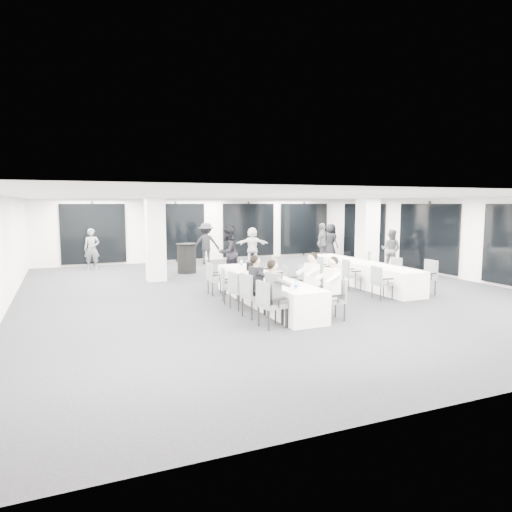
{
  "coord_description": "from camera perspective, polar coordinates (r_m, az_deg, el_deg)",
  "views": [
    {
      "loc": [
        -5.61,
        -12.23,
        2.61
      ],
      "look_at": [
        -0.55,
        -0.2,
        1.1
      ],
      "focal_mm": 32.0,
      "sensor_mm": 36.0,
      "label": 1
    }
  ],
  "objects": [
    {
      "name": "chair_main_right_second",
      "position": [
        11.21,
        7.35,
        -4.02
      ],
      "size": [
        0.6,
        0.62,
        0.97
      ],
      "rotation": [
        0.0,
        0.0,
        1.82
      ],
      "color": "#56595E",
      "rests_on": "floor"
    },
    {
      "name": "cocktail_table",
      "position": [
        17.34,
        -8.65,
        -0.26
      ],
      "size": [
        0.8,
        0.8,
        1.11
      ],
      "color": "black",
      "rests_on": "floor"
    },
    {
      "name": "chair_side_left_far",
      "position": [
        15.31,
        8.41,
        -1.44
      ],
      "size": [
        0.47,
        0.51,
        0.86
      ],
      "rotation": [
        0.0,
        0.0,
        -1.65
      ],
      "color": "#56595E",
      "rests_on": "floor"
    },
    {
      "name": "chair_side_right_far",
      "position": [
        16.34,
        13.14,
        -0.82
      ],
      "size": [
        0.5,
        0.56,
        0.97
      ],
      "rotation": [
        0.0,
        0.0,
        1.6
      ],
      "color": "#56595E",
      "rests_on": "floor"
    },
    {
      "name": "standing_guest_h",
      "position": [
        18.68,
        16.51,
        1.08
      ],
      "size": [
        0.92,
        1.02,
        1.81
      ],
      "primitive_type": "imported",
      "rotation": [
        0.0,
        0.0,
        2.14
      ],
      "color": "#505357",
      "rests_on": "floor"
    },
    {
      "name": "standing_guest_d",
      "position": [
        20.23,
        8.29,
        1.94
      ],
      "size": [
        1.33,
        1.24,
        1.99
      ],
      "primitive_type": "imported",
      "rotation": [
        0.0,
        0.0,
        3.8
      ],
      "color": "#505357",
      "rests_on": "floor"
    },
    {
      "name": "standing_guest_g",
      "position": [
        19.23,
        -19.84,
        1.16
      ],
      "size": [
        0.72,
        0.61,
        1.84
      ],
      "primitive_type": "imported",
      "rotation": [
        0.0,
        0.0,
        -0.1
      ],
      "color": "#505357",
      "rests_on": "floor"
    },
    {
      "name": "standing_guest_e",
      "position": [
        22.23,
        9.34,
        2.17
      ],
      "size": [
        0.69,
        0.98,
        1.86
      ],
      "primitive_type": "imported",
      "rotation": [
        0.0,
        0.0,
        1.74
      ],
      "color": "black",
      "rests_on": "floor"
    },
    {
      "name": "plate_c",
      "position": [
        11.48,
        1.72,
        -2.67
      ],
      "size": [
        0.21,
        0.21,
        0.03
      ],
      "color": "white",
      "rests_on": "banquet_table_main"
    },
    {
      "name": "chair_main_right_mid",
      "position": [
        12.03,
        5.07,
        -3.23
      ],
      "size": [
        0.59,
        0.62,
        0.99
      ],
      "rotation": [
        0.0,
        0.0,
        1.35
      ],
      "color": "#56595E",
      "rests_on": "floor"
    },
    {
      "name": "seated_guest_b",
      "position": [
        10.48,
        0.3,
        -3.28
      ],
      "size": [
        0.5,
        0.38,
        1.44
      ],
      "rotation": [
        0.0,
        0.0,
        -1.57
      ],
      "color": "black",
      "rests_on": "floor"
    },
    {
      "name": "chair_main_left_second",
      "position": [
        10.44,
        -0.54,
        -4.6
      ],
      "size": [
        0.58,
        0.63,
        1.02
      ],
      "rotation": [
        0.0,
        0.0,
        -1.43
      ],
      "color": "#56595E",
      "rests_on": "floor"
    },
    {
      "name": "plate_b",
      "position": [
        10.36,
        5.06,
        -3.7
      ],
      "size": [
        0.21,
        0.21,
        0.03
      ],
      "color": "white",
      "rests_on": "banquet_table_main"
    },
    {
      "name": "chair_main_left_near",
      "position": [
        9.61,
        1.6,
        -5.68
      ],
      "size": [
        0.55,
        0.6,
        1.0
      ],
      "rotation": [
        0.0,
        0.0,
        -1.46
      ],
      "color": "#56595E",
      "rests_on": "floor"
    },
    {
      "name": "ice_bucket_near",
      "position": [
        10.87,
        2.77,
        -2.58
      ],
      "size": [
        0.23,
        0.23,
        0.26
      ],
      "primitive_type": "cylinder",
      "color": "black",
      "rests_on": "banquet_table_main"
    },
    {
      "name": "standing_guest_a",
      "position": [
        16.99,
        -3.11,
        0.72
      ],
      "size": [
        0.78,
        0.82,
        1.75
      ],
      "primitive_type": "imported",
      "rotation": [
        0.0,
        0.0,
        1.01
      ],
      "color": "black",
      "rests_on": "floor"
    },
    {
      "name": "chair_main_left_fourth",
      "position": [
        12.0,
        -3.53,
        -3.46
      ],
      "size": [
        0.54,
        0.57,
        0.91
      ],
      "rotation": [
        0.0,
        0.0,
        -1.78
      ],
      "color": "#56595E",
      "rests_on": "floor"
    },
    {
      "name": "wine_glass",
      "position": [
        9.87,
        7.88,
        -3.47
      ],
      "size": [
        0.08,
        0.08,
        0.2
      ],
      "color": "silver",
      "rests_on": "banquet_table_main"
    },
    {
      "name": "water_bottle_a",
      "position": [
        9.88,
        5.01,
        -3.66
      ],
      "size": [
        0.07,
        0.07,
        0.21
      ],
      "primitive_type": "cylinder",
      "color": "silver",
      "rests_on": "banquet_table_main"
    },
    {
      "name": "chair_side_right_mid",
      "position": [
        15.05,
        16.79,
        -1.69
      ],
      "size": [
        0.5,
        0.55,
        0.9
      ],
      "rotation": [
        0.0,
        0.0,
        1.68
      ],
      "color": "#56595E",
      "rests_on": "floor"
    },
    {
      "name": "seated_guest_a",
      "position": [
        9.64,
        2.5,
        -4.16
      ],
      "size": [
        0.5,
        0.38,
        1.44
      ],
      "rotation": [
        0.0,
        0.0,
        -1.57
      ],
      "color": "#505357",
      "rests_on": "floor"
    },
    {
      "name": "banquet_table_side",
      "position": [
        14.98,
        13.03,
        -2.16
      ],
      "size": [
        0.9,
        5.0,
        0.75
      ],
      "primitive_type": "cube",
      "color": "white",
      "rests_on": "floor"
    },
    {
      "name": "standing_guest_c",
      "position": [
        19.77,
        -6.24,
        1.92
      ],
      "size": [
        1.46,
        1.08,
        2.02
      ],
      "primitive_type": "imported",
      "rotation": [
        0.0,
        0.0,
        2.78
      ],
      "color": "black",
      "rests_on": "floor"
    },
    {
      "name": "column_left",
      "position": [
        15.73,
        -12.46,
        2.03
      ],
      "size": [
        0.6,
        0.6,
        2.8
      ],
      "primitive_type": "cube",
      "color": "silver",
      "rests_on": "floor"
    },
    {
      "name": "chair_main_left_far",
      "position": [
        13.13,
        -5.28,
        -2.56
      ],
      "size": [
        0.48,
        0.54,
        0.92
      ],
      "rotation": [
        0.0,
        0.0,
        -1.53
      ],
      "color": "#56595E",
      "rests_on": "floor"
    },
    {
      "name": "chair_side_right_near",
      "position": [
        13.98,
        20.58,
        -2.23
      ],
      "size": [
        0.5,
        0.57,
        0.99
      ],
      "rotation": [
        0.0,
        0.0,
        1.58
      ],
      "color": "#56595E",
      "rests_on": "floor"
    },
    {
      "name": "seated_guest_c",
      "position": [
        10.29,
        9.19,
        -3.54
      ],
      "size": [
        0.5,
        0.38,
        1.44
      ],
      "rotation": [
        0.0,
        0.0,
        1.57
      ],
      "color": "white",
      "rests_on": "floor"
    },
    {
      "name": "chair_main_right_near",
      "position": [
        10.43,
        9.93,
        -5.03
      ],
      "size": [
        0.49,
        0.54,
        0.92
      ],
      "rotation": [
        0.0,
        0.0,
        1.53
      ],
      "color": "#56595E",
      "rests_on": "floor"
    },
    {
      "name": "chair_main_right_far",
      "position": [
        13.53,
        1.72,
        -2.08
      ],
      "size": [
        0.58,
        0.62,
        1.0
      ],
      "rotation": [
        0.0,
        0.0,
        1.41
      ],
      "color": "#56595E",
      "rests_on": "floor"
    },
    {
      "name": "chair_main_left_mid",
      "position": [
        11.3,
        -2.26,
        -4.05
      ],
      "size": [
        0.55,
        0.58,
        0.92
      ],
      "rotation": [
        0.0,
        0.0,
        -1.35
      ],
      "color": "#56595E",
      "rests_on": "floor"
    },
    {
      "name": "room",
      "position": [
        14.89,
        3.14,
        1.87
      ],
      "size": [
        14.04,
        16.04,
        2.84
      ],
      "color": "#222227",
      "rests_on": "ground"
    },
    {
      "name": "standing_guest_f",
      "position": [
        20.4,
        -0.46,
        1.73
      ],
      "size": [
        1.73,
        1.11,
        1.76
      ],
      "primitive_type": "imported",
      "rotation": [
        0.0,
        0.0,
        2.81
      ],
      "color": "white",
      "rests_on": "floor"
    },
    {
      "name": "column_right",
      "position": [
        16.51,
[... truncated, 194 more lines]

